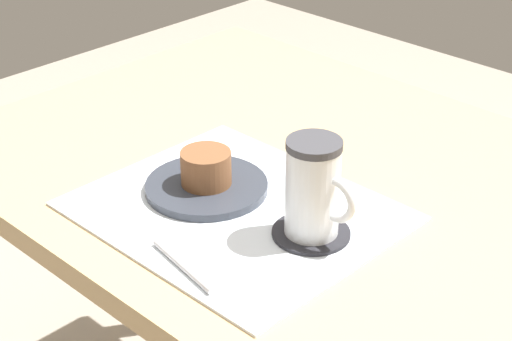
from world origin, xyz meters
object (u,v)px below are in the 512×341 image
at_px(dining_table, 289,216).
at_px(pastry_plate, 207,187).
at_px(pastry, 206,168).
at_px(coffee_mug, 314,188).

bearing_deg(dining_table, pastry_plate, -102.93).
height_order(pastry, coffee_mug, coffee_mug).
distance_m(dining_table, pastry_plate, 0.18).
xyz_separation_m(pastry_plate, coffee_mug, (0.19, 0.02, 0.07)).
bearing_deg(pastry, coffee_mug, 5.17).
distance_m(dining_table, coffee_mug, 0.26).
xyz_separation_m(dining_table, coffee_mug, (0.15, -0.13, 0.16)).
relative_size(pastry, coffee_mug, 0.54).
bearing_deg(pastry, pastry_plate, 0.00).
distance_m(pastry, coffee_mug, 0.19).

